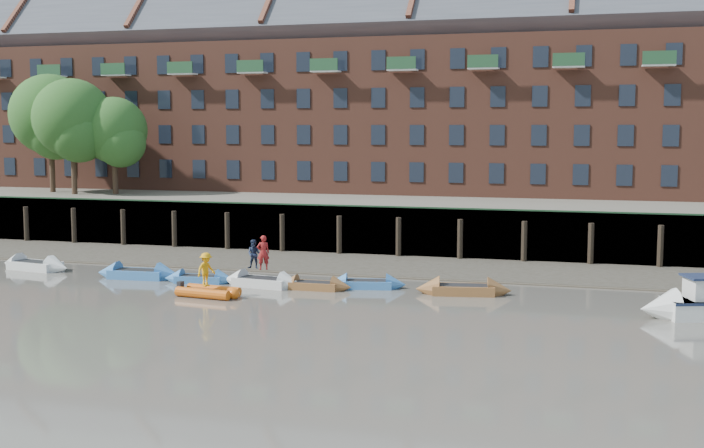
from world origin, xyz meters
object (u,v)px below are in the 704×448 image
at_px(rowboat_2, 200,279).
at_px(person_rib_crew, 206,269).
at_px(rowboat_1, 138,274).
at_px(rowboat_5, 366,284).
at_px(rowboat_6, 463,290).
at_px(rib_tender, 211,292).
at_px(person_rower_b, 254,254).
at_px(rowboat_0, 35,265).
at_px(rowboat_3, 262,282).
at_px(motor_launch, 697,304).
at_px(person_rower_a, 263,253).
at_px(rowboat_4, 315,285).

relative_size(rowboat_2, person_rib_crew, 2.42).
bearing_deg(rowboat_1, rowboat_5, -0.95).
bearing_deg(rowboat_6, rowboat_2, 172.70).
distance_m(rowboat_2, rowboat_6, 14.29).
distance_m(rowboat_5, person_rib_crew, 8.41).
xyz_separation_m(rowboat_2, person_rib_crew, (2.09, -3.52, 1.16)).
distance_m(rowboat_2, rib_tender, 4.17).
distance_m(rowboat_5, person_rower_b, 6.16).
bearing_deg(rowboat_6, rowboat_0, 168.84).
relative_size(rowboat_3, motor_launch, 0.79).
bearing_deg(rowboat_3, rowboat_1, -175.88).
relative_size(rowboat_2, rowboat_6, 0.82).
bearing_deg(person_rower_b, rowboat_0, 168.99).
bearing_deg(rowboat_5, person_rib_crew, -159.39).
bearing_deg(rowboat_0, rib_tender, -10.14).
xyz_separation_m(rowboat_1, person_rib_crew, (5.97, -3.82, 1.12)).
distance_m(rowboat_6, motor_launch, 11.09).
height_order(rowboat_3, rib_tender, rowboat_3).
height_order(rowboat_5, rowboat_6, rowboat_6).
xyz_separation_m(rowboat_6, person_rower_b, (-11.06, -0.62, 1.45)).
relative_size(rowboat_1, person_rower_b, 3.21).
relative_size(rowboat_5, rowboat_6, 0.86).
distance_m(rowboat_0, rib_tender, 14.37).
xyz_separation_m(rowboat_6, person_rower_a, (-10.47, -0.81, 1.59)).
relative_size(motor_launch, person_rower_a, 3.35).
height_order(rowboat_1, person_rib_crew, person_rib_crew).
distance_m(rowboat_3, rowboat_6, 10.59).
bearing_deg(rowboat_4, rowboat_3, 179.40).
bearing_deg(person_rower_a, rowboat_3, -67.12).
height_order(rowboat_3, rowboat_5, rowboat_3).
distance_m(rowboat_1, rowboat_2, 3.90).
distance_m(rib_tender, motor_launch, 22.81).
bearing_deg(rowboat_6, rowboat_5, 166.49).
bearing_deg(rowboat_2, rowboat_0, 166.29).
bearing_deg(person_rower_b, rowboat_5, 3.41).
relative_size(rowboat_0, person_rower_b, 3.28).
relative_size(rowboat_1, rowboat_3, 1.03).
xyz_separation_m(rowboat_6, motor_launch, (10.77, -2.60, 0.37)).
relative_size(rowboat_6, person_rower_b, 3.20).
bearing_deg(rowboat_5, person_rower_a, -179.38).
bearing_deg(rowboat_2, rowboat_6, -4.99).
bearing_deg(rowboat_5, rowboat_2, 174.11).
bearing_deg(motor_launch, rib_tender, -14.90).
distance_m(rowboat_3, rib_tender, 3.62).
bearing_deg(person_rib_crew, rowboat_3, -2.95).
bearing_deg(person_rib_crew, rowboat_2, 53.53).
height_order(rowboat_6, person_rower_a, person_rower_a).
bearing_deg(person_rower_a, person_rib_crew, 32.47).
xyz_separation_m(rowboat_4, rib_tender, (-4.34, -3.33, 0.04)).
distance_m(rowboat_1, rowboat_6, 18.16).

